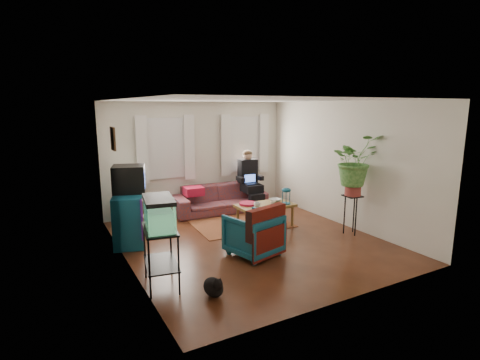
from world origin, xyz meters
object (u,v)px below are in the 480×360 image
side_table (133,208)px  aquarium_stand (161,257)px  dresser (130,218)px  armchair (253,232)px  plant_stand (351,215)px  sofa (219,194)px  coffee_table (265,216)px

side_table → aquarium_stand: size_ratio=0.77×
dresser → armchair: size_ratio=1.30×
dresser → plant_stand: dresser is taller
sofa → armchair: (-0.63, -2.64, -0.03)m
coffee_table → plant_stand: 1.73m
armchair → coffee_table: armchair is taller
armchair → dresser: bearing=-58.3°
aquarium_stand → armchair: aquarium_stand is taller
side_table → dresser: bearing=-105.7°
side_table → plant_stand: size_ratio=0.83×
dresser → coffee_table: (2.68, -0.47, -0.22)m
sofa → plant_stand: size_ratio=2.81×
coffee_table → plant_stand: (1.27, -1.17, 0.15)m
aquarium_stand → plant_stand: aquarium_stand is taller
coffee_table → plant_stand: size_ratio=1.51×
dresser → aquarium_stand: bearing=-73.7°
dresser → coffee_table: 2.73m
armchair → plant_stand: size_ratio=1.02×
armchair → coffee_table: 1.52m
side_table → aquarium_stand: 3.21m
side_table → armchair: bearing=-64.3°
coffee_table → armchair: bearing=-130.5°
armchair → plant_stand: 2.24m
side_table → plant_stand: plant_stand is taller
side_table → sofa: bearing=-5.3°
dresser → plant_stand: size_ratio=1.32×
dresser → aquarium_stand: 1.98m
dresser → armchair: (1.70, -1.62, -0.07)m
armchair → aquarium_stand: bearing=-2.8°
dresser → armchair: bearing=-27.0°
sofa → coffee_table: size_ratio=1.86×
sofa → coffee_table: sofa is taller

